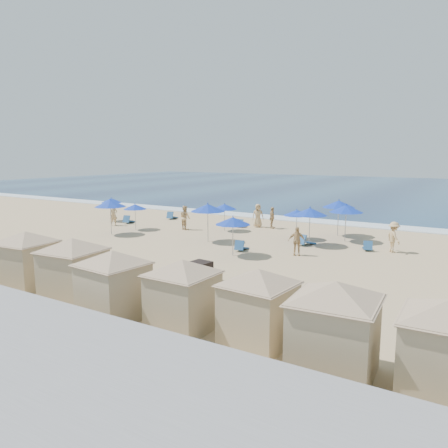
{
  "coord_description": "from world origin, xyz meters",
  "views": [
    {
      "loc": [
        13.89,
        -20.52,
        5.79
      ],
      "look_at": [
        -0.86,
        3.0,
        1.33
      ],
      "focal_mm": 35.0,
      "sensor_mm": 36.0,
      "label": 1
    }
  ],
  "objects_px": {
    "umbrella_1": "(110,203)",
    "umbrella_6": "(297,213)",
    "cabana_0": "(26,252)",
    "beachgoer_2": "(297,241)",
    "cabana_3": "(183,286)",
    "beachgoer_3": "(394,237)",
    "cabana_2": "(113,276)",
    "cabana_4": "(259,297)",
    "umbrella_5": "(233,221)",
    "umbrella_9": "(346,209)",
    "cabana_6": "(448,336)",
    "cabana_5": "(335,317)",
    "beachgoer_1": "(185,218)",
    "umbrella_7": "(310,212)",
    "cabana_1": "(73,261)",
    "umbrella_0": "(111,200)",
    "umbrella_3": "(224,207)",
    "beachgoer_5": "(272,218)",
    "beachgoer_0": "(113,215)",
    "umbrella_8": "(339,204)",
    "umbrella_2": "(135,207)",
    "umbrella_4": "(208,208)",
    "trash_bin": "(200,271)",
    "beachgoer_4": "(258,215)"
  },
  "relations": [
    {
      "from": "cabana_4",
      "to": "umbrella_6",
      "type": "distance_m",
      "value": 17.21
    },
    {
      "from": "cabana_2",
      "to": "cabana_4",
      "type": "relative_size",
      "value": 1.04
    },
    {
      "from": "cabana_0",
      "to": "umbrella_6",
      "type": "height_order",
      "value": "cabana_0"
    },
    {
      "from": "cabana_6",
      "to": "umbrella_9",
      "type": "distance_m",
      "value": 19.26
    },
    {
      "from": "cabana_1",
      "to": "umbrella_1",
      "type": "relative_size",
      "value": 1.69
    },
    {
      "from": "cabana_4",
      "to": "beachgoer_3",
      "type": "distance_m",
      "value": 15.6
    },
    {
      "from": "cabana_6",
      "to": "umbrella_4",
      "type": "relative_size",
      "value": 1.66
    },
    {
      "from": "umbrella_7",
      "to": "cabana_3",
      "type": "bearing_deg",
      "value": -84.64
    },
    {
      "from": "umbrella_2",
      "to": "umbrella_5",
      "type": "xyz_separation_m",
      "value": [
        10.92,
        -3.54,
        0.24
      ]
    },
    {
      "from": "umbrella_6",
      "to": "beachgoer_0",
      "type": "relative_size",
      "value": 1.21
    },
    {
      "from": "trash_bin",
      "to": "cabana_5",
      "type": "relative_size",
      "value": 0.2
    },
    {
      "from": "cabana_2",
      "to": "umbrella_6",
      "type": "relative_size",
      "value": 2.03
    },
    {
      "from": "umbrella_1",
      "to": "umbrella_6",
      "type": "bearing_deg",
      "value": 24.02
    },
    {
      "from": "umbrella_4",
      "to": "beachgoer_2",
      "type": "bearing_deg",
      "value": -4.99
    },
    {
      "from": "umbrella_8",
      "to": "beachgoer_0",
      "type": "distance_m",
      "value": 17.85
    },
    {
      "from": "beachgoer_3",
      "to": "beachgoer_2",
      "type": "bearing_deg",
      "value": 90.78
    },
    {
      "from": "cabana_2",
      "to": "beachgoer_4",
      "type": "relative_size",
      "value": 2.3
    },
    {
      "from": "cabana_2",
      "to": "umbrella_5",
      "type": "bearing_deg",
      "value": 97.59
    },
    {
      "from": "umbrella_5",
      "to": "umbrella_9",
      "type": "height_order",
      "value": "umbrella_9"
    },
    {
      "from": "umbrella_0",
      "to": "umbrella_8",
      "type": "xyz_separation_m",
      "value": [
        18.97,
        3.55,
        0.49
      ]
    },
    {
      "from": "cabana_0",
      "to": "beachgoer_2",
      "type": "xyz_separation_m",
      "value": [
        7.55,
        12.02,
        -0.74
      ]
    },
    {
      "from": "umbrella_4",
      "to": "cabana_1",
      "type": "bearing_deg",
      "value": -80.4
    },
    {
      "from": "cabana_2",
      "to": "cabana_4",
      "type": "height_order",
      "value": "cabana_2"
    },
    {
      "from": "cabana_5",
      "to": "beachgoer_0",
      "type": "bearing_deg",
      "value": 147.99
    },
    {
      "from": "beachgoer_5",
      "to": "cabana_1",
      "type": "bearing_deg",
      "value": 171.46
    },
    {
      "from": "umbrella_1",
      "to": "umbrella_7",
      "type": "relative_size",
      "value": 1.04
    },
    {
      "from": "cabana_1",
      "to": "umbrella_0",
      "type": "height_order",
      "value": "cabana_1"
    },
    {
      "from": "umbrella_0",
      "to": "cabana_6",
      "type": "bearing_deg",
      "value": -29.74
    },
    {
      "from": "umbrella_5",
      "to": "beachgoer_1",
      "type": "xyz_separation_m",
      "value": [
        -7.69,
        5.62,
        -1.09
      ]
    },
    {
      "from": "umbrella_5",
      "to": "beachgoer_1",
      "type": "distance_m",
      "value": 9.58
    },
    {
      "from": "umbrella_7",
      "to": "beachgoer_5",
      "type": "distance_m",
      "value": 6.82
    },
    {
      "from": "umbrella_4",
      "to": "beachgoer_0",
      "type": "height_order",
      "value": "umbrella_4"
    },
    {
      "from": "cabana_6",
      "to": "beachgoer_5",
      "type": "xyz_separation_m",
      "value": [
        -14.12,
        19.74,
        -0.71
      ]
    },
    {
      "from": "cabana_1",
      "to": "cabana_3",
      "type": "xyz_separation_m",
      "value": [
        5.47,
        -0.03,
        -0.09
      ]
    },
    {
      "from": "umbrella_3",
      "to": "beachgoer_5",
      "type": "xyz_separation_m",
      "value": [
        2.6,
        2.9,
        -1.0
      ]
    },
    {
      "from": "cabana_1",
      "to": "umbrella_0",
      "type": "distance_m",
      "value": 21.35
    },
    {
      "from": "umbrella_5",
      "to": "beachgoer_0",
      "type": "bearing_deg",
      "value": 163.78
    },
    {
      "from": "cabana_1",
      "to": "cabana_3",
      "type": "distance_m",
      "value": 5.47
    },
    {
      "from": "umbrella_6",
      "to": "beachgoer_4",
      "type": "height_order",
      "value": "umbrella_6"
    },
    {
      "from": "umbrella_6",
      "to": "beachgoer_0",
      "type": "height_order",
      "value": "umbrella_6"
    },
    {
      "from": "umbrella_2",
      "to": "cabana_5",
      "type": "bearing_deg",
      "value": -34.61
    },
    {
      "from": "cabana_4",
      "to": "cabana_6",
      "type": "relative_size",
      "value": 0.95
    },
    {
      "from": "cabana_3",
      "to": "beachgoer_3",
      "type": "xyz_separation_m",
      "value": [
        3.56,
        15.88,
        -0.58
      ]
    },
    {
      "from": "umbrella_6",
      "to": "beachgoer_1",
      "type": "height_order",
      "value": "umbrella_6"
    },
    {
      "from": "cabana_0",
      "to": "cabana_2",
      "type": "distance_m",
      "value": 5.9
    },
    {
      "from": "cabana_5",
      "to": "beachgoer_1",
      "type": "relative_size",
      "value": 2.42
    },
    {
      "from": "umbrella_7",
      "to": "beachgoer_2",
      "type": "relative_size",
      "value": 1.51
    },
    {
      "from": "umbrella_0",
      "to": "umbrella_6",
      "type": "height_order",
      "value": "umbrella_6"
    },
    {
      "from": "cabana_3",
      "to": "cabana_6",
      "type": "height_order",
      "value": "cabana_6"
    },
    {
      "from": "cabana_0",
      "to": "cabana_4",
      "type": "relative_size",
      "value": 1.05
    }
  ]
}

